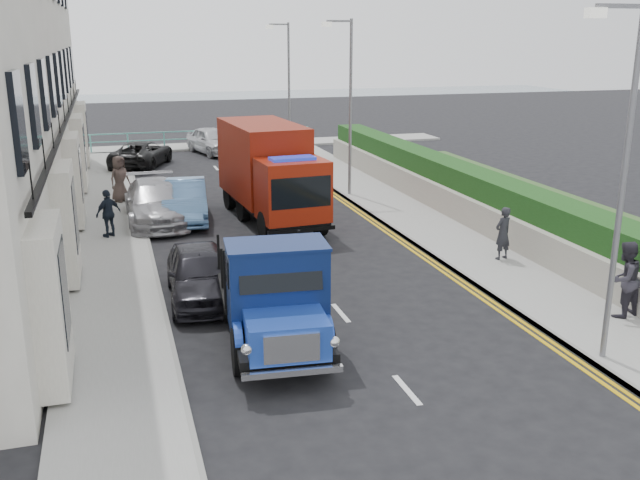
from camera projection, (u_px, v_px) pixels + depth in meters
The scene contains 21 objects.
ground at pixel (370, 347), 15.21m from camera, with size 120.00×120.00×0.00m, color black.
pavement_west at pixel (111, 248), 22.06m from camera, with size 2.40×38.00×0.12m, color gray.
pavement_east at pixel (422, 223), 24.92m from camera, with size 2.60×38.00×0.12m, color gray.
promenade at pixel (198, 146), 41.89m from camera, with size 30.00×2.50×0.12m, color gray.
sea_plane at pixel (159, 101), 70.46m from camera, with size 120.00×120.00×0.00m, color slate.
garden_east at pixel (473, 196), 25.21m from camera, with size 1.45×28.00×1.75m.
seafront_railing at pixel (200, 139), 41.01m from camera, with size 13.00×0.08×1.11m.
lamp_near at pixel (619, 168), 13.39m from camera, with size 1.23×0.18×7.00m.
lamp_mid at pixel (348, 98), 28.12m from camera, with size 1.23×0.18×7.00m.
lamp_far at pixel (287, 82), 37.33m from camera, with size 1.23×0.18×7.00m.
bedford_lorry at pixel (276, 303), 14.66m from camera, with size 2.40×5.20×2.39m.
red_lorry at pixel (269, 170), 25.13m from camera, with size 2.68×6.61×3.38m.
parked_car_front at pixel (200, 273), 17.79m from camera, with size 1.59×3.95×1.35m, color black.
parked_car_mid at pixel (184, 201), 25.35m from camera, with size 1.52×4.36×1.44m, color #5581B6.
parked_car_rear at pixel (156, 202), 25.07m from camera, with size 2.04×5.01×1.45m, color #A2A1A5.
seafront_car_left at pixel (142, 154), 35.70m from camera, with size 2.16×4.68×1.30m, color black.
seafront_car_right at pixel (212, 140), 39.56m from camera, with size 1.73×4.31×1.47m, color silver.
pedestrian_east_near at pixel (503, 233), 20.55m from camera, with size 0.57×0.37×1.55m, color #222328.
pedestrian_east_far at pixel (624, 279), 16.34m from camera, with size 0.87×0.68×1.80m, color #2D2A34.
pedestrian_west_near at pixel (108, 213), 22.84m from camera, with size 0.91×0.38×1.55m, color black.
pedestrian_west_far at pixel (120, 179), 27.69m from camera, with size 0.87×0.57×1.79m, color #463832.
Camera 1 is at (-4.99, -13.09, 6.43)m, focal length 40.00 mm.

